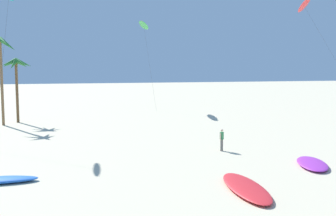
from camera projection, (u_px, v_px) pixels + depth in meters
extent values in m
cylinder|color=olive|center=(2.00, 83.00, 45.81)|extent=(0.30, 0.30, 9.62)
cone|color=#287533|center=(8.00, 45.00, 45.56)|extent=(1.90, 0.57, 1.66)
cone|color=#287533|center=(5.00, 43.00, 46.26)|extent=(1.29, 2.11, 1.23)
cone|color=#287533|center=(3.00, 41.00, 44.63)|extent=(1.44, 2.08, 1.08)
cylinder|color=brown|center=(17.00, 92.00, 48.31)|extent=(0.32, 0.32, 7.32)
cone|color=#287533|center=(24.00, 63.00, 48.22)|extent=(1.94, 0.68, 1.22)
cone|color=#287533|center=(21.00, 64.00, 48.69)|extent=(1.69, 1.77, 1.32)
cone|color=#287533|center=(16.00, 65.00, 48.65)|extent=(0.62, 1.76, 1.63)
cone|color=#287533|center=(10.00, 64.00, 48.15)|extent=(1.95, 1.35, 1.26)
cone|color=#287533|center=(9.00, 63.00, 47.30)|extent=(1.88, 1.57, 1.14)
cone|color=#287533|center=(13.00, 65.00, 47.21)|extent=(1.04, 1.93, 1.46)
cone|color=#287533|center=(21.00, 63.00, 47.46)|extent=(1.69, 1.80, 1.06)
ellipsoid|color=green|center=(144.00, 25.00, 62.76)|extent=(3.00, 6.35, 1.33)
ellipsoid|color=orange|center=(144.00, 25.00, 62.76)|extent=(2.12, 6.19, 0.96)
cylinder|color=#4C4C51|center=(150.00, 68.00, 61.80)|extent=(1.16, 3.70, 12.74)
ellipsoid|color=red|center=(304.00, 5.00, 53.43)|extent=(4.36, 8.34, 1.32)
ellipsoid|color=green|center=(304.00, 5.00, 53.43)|extent=(3.83, 8.24, 1.07)
cylinder|color=#4C4C51|center=(336.00, 61.00, 50.38)|extent=(3.89, 8.89, 14.44)
cylinder|color=#4C4C51|center=(2.00, 70.00, 34.27)|extent=(0.92, 5.64, 12.78)
ellipsoid|color=purple|center=(312.00, 164.00, 27.67)|extent=(3.29, 4.70, 0.32)
ellipsoid|color=black|center=(312.00, 163.00, 27.67)|extent=(2.18, 2.38, 0.19)
ellipsoid|color=red|center=(246.00, 187.00, 22.31)|extent=(2.37, 6.08, 0.30)
ellipsoid|color=orange|center=(246.00, 187.00, 22.31)|extent=(1.80, 2.80, 0.18)
cylinder|color=slate|center=(222.00, 145.00, 32.54)|extent=(0.14, 0.14, 0.91)
cylinder|color=slate|center=(221.00, 145.00, 32.40)|extent=(0.14, 0.14, 0.91)
cube|color=#338C4C|center=(222.00, 136.00, 32.39)|extent=(0.36, 0.35, 0.60)
cylinder|color=beige|center=(223.00, 136.00, 32.57)|extent=(0.09, 0.09, 0.56)
cylinder|color=beige|center=(221.00, 137.00, 32.23)|extent=(0.09, 0.09, 0.56)
sphere|color=beige|center=(222.00, 130.00, 32.35)|extent=(0.21, 0.21, 0.21)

